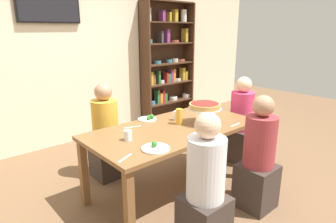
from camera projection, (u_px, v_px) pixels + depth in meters
The scene contains 19 objects.
ground_plane at pixel (174, 190), 3.22m from camera, with size 12.00×12.00×0.00m, color brown.
rear_partition at pixel (78, 51), 4.42m from camera, with size 8.00×0.12×2.80m, color beige.
dining_table at pixel (174, 135), 3.04m from camera, with size 1.83×0.92×0.74m.
bookshelf at pixel (167, 63), 5.41m from camera, with size 1.12×0.30×2.21m.
television at pixel (48, 4), 3.92m from camera, with size 0.86×0.05×0.49m.
diner_near_right at pixel (258, 161), 2.80m from camera, with size 0.34×0.34×1.15m.
diner_head_east at pixel (241, 126), 3.82m from camera, with size 0.34×0.34×1.15m.
diner_far_left at pixel (106, 138), 3.40m from camera, with size 0.34×0.34×1.15m.
diner_near_left at pixel (205, 193), 2.26m from camera, with size 0.34×0.34×1.15m.
deep_dish_pizza_stand at pixel (205, 107), 3.09m from camera, with size 0.37×0.37×0.23m.
salad_plate_near_diner at pixel (155, 148), 2.46m from camera, with size 0.24×0.24×0.06m.
salad_plate_far_diner at pixel (209, 133), 2.79m from camera, with size 0.22×0.22×0.07m.
salad_plate_spare at pixel (148, 118), 3.25m from camera, with size 0.21×0.21×0.07m.
beer_glass_amber_tall at pixel (179, 117), 3.09m from camera, with size 0.08×0.08×0.17m, color gold.
water_glass_clear_near at pixel (128, 135), 2.65m from camera, with size 0.07×0.07×0.10m, color white.
water_glass_clear_far at pixel (176, 116), 3.23m from camera, with size 0.06×0.06×0.11m, color white.
cutlery_fork_near at pixel (133, 127), 3.01m from camera, with size 0.18×0.02×0.01m, color silver.
cutlery_knife_near at pixel (125, 158), 2.29m from camera, with size 0.18×0.02×0.01m, color silver.
cutlery_fork_far at pixel (235, 125), 3.08m from camera, with size 0.18×0.02×0.01m, color silver.
Camera 1 is at (-1.93, -2.10, 1.73)m, focal length 30.78 mm.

